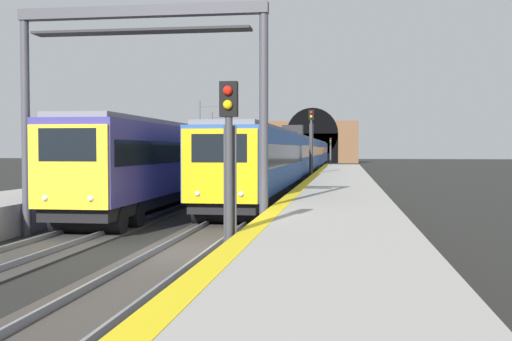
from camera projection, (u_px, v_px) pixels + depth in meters
ground_plane at (186, 253)px, 17.17m from camera, size 320.00×320.00×0.00m
platform_right at (332, 237)px, 16.58m from camera, size 112.00×3.96×1.07m
platform_right_edge_strip at (268, 216)px, 16.81m from camera, size 112.00×0.50×0.01m
track_main_line at (186, 252)px, 17.17m from camera, size 160.00×2.63×0.21m
track_adjacent_line at (42, 248)px, 17.77m from camera, size 160.00×2.67×0.21m
train_main_approaching at (301, 155)px, 61.87m from camera, size 81.53×3.00×4.85m
train_adjacent_platform at (230, 156)px, 46.73m from camera, size 55.71×2.86×4.08m
railway_signal_near at (229, 163)px, 13.30m from camera, size 0.39×0.38×4.32m
railway_signal_mid at (311, 143)px, 45.62m from camera, size 0.39×0.38×5.73m
railway_signal_far at (331, 149)px, 107.11m from camera, size 0.39×0.38×4.74m
overhead_signal_gantry at (141, 66)px, 19.83m from camera, size 0.70×8.19×7.43m
tunnel_portal at (312, 142)px, 124.70m from camera, size 2.77×18.23×11.00m
catenary_mast_near at (212, 142)px, 70.49m from camera, size 0.22×2.20×7.06m
catenary_mast_far at (200, 138)px, 64.51m from camera, size 0.22×2.18×7.85m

